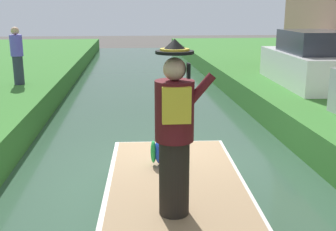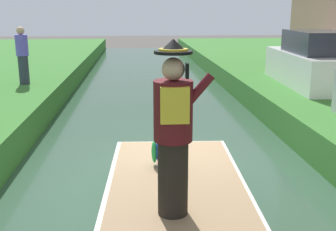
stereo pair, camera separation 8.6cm
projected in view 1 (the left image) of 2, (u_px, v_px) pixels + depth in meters
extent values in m
plane|color=#4C4742|center=(164.00, 181.00, 7.06)|extent=(80.00, 80.00, 0.00)
cube|color=#33513D|center=(164.00, 178.00, 7.05)|extent=(5.26, 48.00, 0.10)
cube|color=silver|center=(178.00, 216.00, 5.07)|extent=(1.98, 4.27, 0.56)
cube|color=#997A56|center=(178.00, 193.00, 4.99)|extent=(1.82, 3.93, 0.05)
cylinder|color=black|center=(174.00, 177.00, 4.36)|extent=(0.32, 0.32, 0.82)
cylinder|color=#561419|center=(174.00, 111.00, 4.18)|extent=(0.40, 0.40, 0.62)
cube|color=gold|center=(177.00, 106.00, 3.97)|extent=(0.28, 0.06, 0.36)
sphere|color=#DBA884|center=(175.00, 69.00, 4.07)|extent=(0.23, 0.23, 0.23)
cylinder|color=black|center=(175.00, 52.00, 4.03)|extent=(0.38, 0.38, 0.03)
cone|color=black|center=(175.00, 45.00, 4.01)|extent=(0.26, 0.26, 0.12)
cylinder|color=gold|center=(175.00, 50.00, 4.03)|extent=(0.29, 0.29, 0.02)
cylinder|color=#561419|center=(197.00, 94.00, 4.12)|extent=(0.38, 0.09, 0.43)
cube|color=black|center=(188.00, 71.00, 4.03)|extent=(0.03, 0.08, 0.15)
ellipsoid|color=blue|center=(163.00, 151.00, 5.78)|extent=(0.26, 0.32, 0.40)
sphere|color=blue|center=(164.00, 134.00, 5.68)|extent=(0.20, 0.20, 0.20)
cone|color=yellow|center=(164.00, 137.00, 5.58)|extent=(0.09, 0.09, 0.09)
ellipsoid|color=green|center=(153.00, 152.00, 5.77)|extent=(0.08, 0.20, 0.32)
ellipsoid|color=green|center=(173.00, 151.00, 5.80)|extent=(0.08, 0.20, 0.32)
cube|color=white|center=(309.00, 68.00, 11.69)|extent=(1.87, 4.07, 0.90)
cube|color=#2D333D|center=(314.00, 42.00, 11.31)|extent=(1.54, 2.26, 0.60)
cylinder|color=#33384C|center=(18.00, 70.00, 11.65)|extent=(0.28, 0.28, 0.80)
cylinder|color=#6A58E3|center=(16.00, 46.00, 11.48)|extent=(0.34, 0.34, 0.58)
sphere|color=#DBA884|center=(15.00, 31.00, 11.38)|extent=(0.22, 0.22, 0.22)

